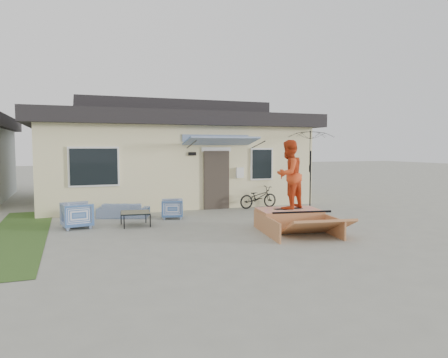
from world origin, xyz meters
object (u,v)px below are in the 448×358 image
object	(u,v)px
armchair_left	(77,214)
skateboard	(288,208)
coffee_table	(135,219)
bicycle	(258,195)
armchair_right	(172,208)
skater	(289,173)
patio_umbrella	(311,160)
loveseat	(123,208)
skate_ramp	(289,219)

from	to	relation	value
armchair_left	skateboard	world-z (taller)	armchair_left
coffee_table	bicycle	bearing A→B (deg)	21.84
armchair_right	skater	size ratio (longest dim) A/B	0.36
skater	skateboard	bearing A→B (deg)	63.87
armchair_right	patio_umbrella	xyz separation A→B (m)	(5.41, 0.62, 1.41)
coffee_table	skateboard	size ratio (longest dim) A/B	1.00
loveseat	skate_ramp	xyz separation A→B (m)	(3.99, -3.50, -0.04)
armchair_left	armchair_right	distance (m)	2.88
skater	skate_ramp	bearing A→B (deg)	55.08
skateboard	patio_umbrella	bearing A→B (deg)	51.52
coffee_table	skate_ramp	world-z (taller)	skate_ramp
coffee_table	skateboard	distance (m)	4.31
armchair_right	skater	world-z (taller)	skater
skate_ramp	skater	bearing A→B (deg)	90.00
loveseat	skateboard	xyz separation A→B (m)	(4.00, -3.45, 0.25)
bicycle	patio_umbrella	bearing A→B (deg)	-108.48
armchair_left	coffee_table	world-z (taller)	armchair_left
skater	bicycle	bearing A→B (deg)	-129.25
armchair_left	armchair_right	bearing A→B (deg)	-87.93
skate_ramp	skater	xyz separation A→B (m)	(0.01, 0.05, 1.25)
armchair_left	skater	size ratio (longest dim) A/B	0.42
bicycle	coffee_table	bearing A→B (deg)	105.60
bicycle	patio_umbrella	distance (m)	2.35
armchair_left	patio_umbrella	size ratio (longest dim) A/B	0.36
skate_ramp	skateboard	xyz separation A→B (m)	(0.01, 0.05, 0.30)
patio_umbrella	skate_ramp	size ratio (longest dim) A/B	1.02
skate_ramp	skateboard	world-z (taller)	skateboard
skater	armchair_left	bearing A→B (deg)	-47.76
armchair_right	coffee_table	size ratio (longest dim) A/B	0.84
skate_ramp	armchair_right	bearing A→B (deg)	141.29
armchair_right	skate_ramp	size ratio (longest dim) A/B	0.31
skate_ramp	skater	size ratio (longest dim) A/B	1.16
bicycle	loveseat	bearing A→B (deg)	87.95
armchair_left	coffee_table	xyz separation A→B (m)	(1.55, -0.23, -0.20)
armchair_right	coffee_table	bearing A→B (deg)	-42.30
bicycle	skateboard	xyz separation A→B (m)	(-0.89, -3.81, 0.08)
armchair_right	patio_umbrella	world-z (taller)	patio_umbrella
skateboard	skate_ramp	bearing A→B (deg)	-97.42
skateboard	skater	distance (m)	0.96
patio_umbrella	skater	bearing A→B (deg)	-129.85
coffee_table	skateboard	xyz separation A→B (m)	(3.85, -1.91, 0.37)
loveseat	bicycle	distance (m)	4.90
patio_umbrella	armchair_left	bearing A→B (deg)	-171.41
armchair_left	loveseat	bearing A→B (deg)	-57.35
armchair_right	armchair_left	bearing A→B (deg)	-63.92
armchair_left	patio_umbrella	bearing A→B (deg)	-91.72
coffee_table	bicycle	size ratio (longest dim) A/B	0.53
armchair_left	patio_umbrella	distance (m)	8.43
bicycle	skater	distance (m)	4.04
armchair_left	skate_ramp	distance (m)	5.82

